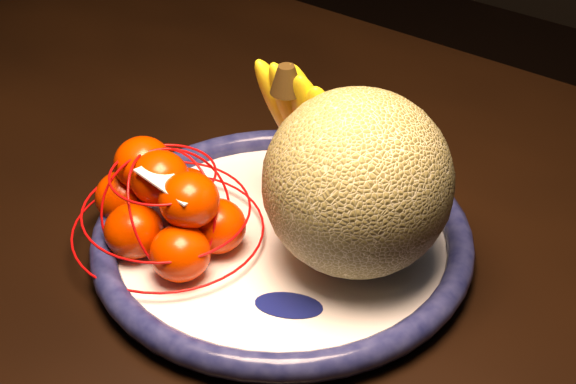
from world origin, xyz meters
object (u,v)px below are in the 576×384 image
Objects in this scene: fruit_bowl at (282,239)px; banana_bunch at (310,125)px; dining_table at (289,261)px; mandarin_bag at (166,206)px; cantaloupe at (358,183)px.

banana_bunch is at bearing 103.99° from fruit_bowl.
banana_bunch reaches higher than dining_table.
mandarin_bag reaches higher than dining_table.
mandarin_bag is at bearing -110.13° from banana_bunch.
cantaloupe is (0.12, -0.05, 0.19)m from dining_table.
mandarin_bag is at bearing -152.43° from cantaloupe.
banana_bunch is 0.17m from mandarin_bag.
fruit_bowl is 1.50× the size of mandarin_bag.
dining_table is 5.81× the size of mandarin_bag.
dining_table is 3.87× the size of fruit_bowl.
cantaloupe is at bearing 27.57° from mandarin_bag.
fruit_bowl is 0.12m from banana_bunch.
dining_table is 7.97× the size of banana_bunch.
cantaloupe reaches higher than dining_table.
cantaloupe is at bearing 14.93° from fruit_bowl.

